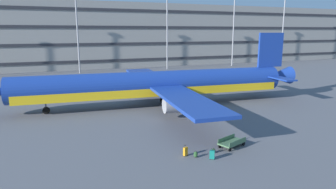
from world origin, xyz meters
name	(u,v)px	position (x,y,z in m)	size (l,w,h in m)	color
ground_plane	(189,102)	(0.00, 0.00, 0.00)	(600.00, 600.00, 0.00)	#5B5B60
terminal_structure	(113,35)	(0.00, 54.15, 9.18)	(179.28, 18.15, 18.37)	gray
airliner	(158,85)	(-5.03, -0.46, 3.02)	(43.43, 35.37, 10.08)	navy
light_mast_center_left	(77,24)	(-11.93, 38.76, 12.12)	(1.80, 0.50, 20.88)	gray
light_mast_center_right	(167,26)	(11.67, 38.76, 11.82)	(1.80, 0.50, 20.30)	gray
light_mast_right	(234,24)	(32.90, 38.76, 12.55)	(1.80, 0.50, 21.73)	gray
light_mast_far_right	(284,21)	(51.49, 38.76, 13.59)	(1.80, 0.50, 23.75)	gray
suitcase_small	(185,151)	(-8.85, -17.77, 0.41)	(0.43, 0.35, 0.91)	orange
suitcase_upright	(212,155)	(-7.10, -19.18, 0.40)	(0.48, 0.45, 0.87)	#147266
backpack_silver	(196,155)	(-8.20, -18.38, 0.25)	(0.40, 0.37, 0.56)	#264C26
backpack_navy	(214,151)	(-6.31, -18.07, 0.20)	(0.39, 0.36, 0.46)	#264C26
baggage_cart	(232,142)	(-4.08, -17.46, 0.43)	(3.33, 2.13, 0.82)	#4C724C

